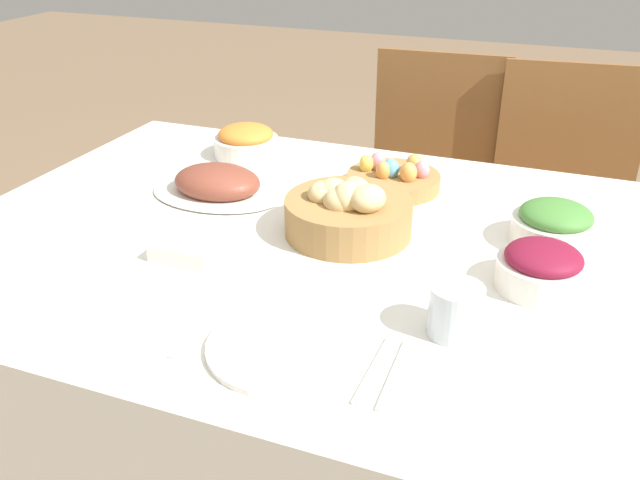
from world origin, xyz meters
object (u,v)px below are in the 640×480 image
Objects in this scene: green_salad_bowl at (554,225)px; knife at (374,369)px; ham_platter at (217,184)px; fork at (201,328)px; chair_far_center at (429,191)px; egg_basket at (394,178)px; beet_salad_bowl at (542,268)px; bread_basket at (348,212)px; spoon at (394,374)px; chair_far_right at (560,210)px; drinking_cup at (455,310)px; dinner_plate at (283,346)px; butter_dish at (186,251)px; carrot_bowl at (246,142)px.

green_salad_bowl reaches higher than knife.
fork is at bearing -64.12° from ham_platter.
egg_basket is at bearing -89.75° from chair_far_center.
knife is (-0.21, -0.50, -0.04)m from green_salad_bowl.
chair_far_center is at bearing 112.87° from beet_salad_bowl.
bread_basket is 0.45m from spoon.
chair_far_right reaches higher than beet_salad_bowl.
green_salad_bowl is at bearing 68.84° from knife.
bread_basket is 3.02× the size of drinking_cup.
spoon is 1.96× the size of drinking_cup.
fork is (-0.49, -0.50, -0.04)m from green_salad_bowl.
spoon is (0.18, -0.66, -0.02)m from egg_basket.
dinner_plate is 0.27m from drinking_cup.
butter_dish is at bearing 155.76° from spoon.
drinking_cup reaches higher than egg_basket.
dinner_plate reaches higher than spoon.
carrot_bowl is 1.98× the size of drinking_cup.
beet_salad_bowl is at bearing -11.15° from bread_basket.
spoon is 0.49m from butter_dish.
dinner_plate is (-0.35, -0.50, -0.04)m from green_salad_bowl.
dinner_plate is at bearing -124.78° from green_salad_bowl.
chair_far_center is at bearing 66.58° from ham_platter.
bread_basket is 1.54× the size of fork.
chair_far_center is 5.44× the size of carrot_bowl.
chair_far_center reaches higher than bread_basket.
butter_dish is (-0.25, -0.20, -0.03)m from bread_basket.
egg_basket is at bearing 80.37° from fork.
green_salad_bowl is 0.98× the size of carrot_bowl.
fork is 1.00× the size of spoon.
green_salad_bowl is at bearing 69.29° from spoon.
carrot_bowl is (-0.05, 0.25, 0.01)m from ham_platter.
carrot_bowl reaches higher than fork.
chair_far_center is 7.55× the size of butter_dish.
bread_basket is 2.12× the size of butter_dish.
dinner_plate is 0.34m from butter_dish.
butter_dish is (-0.28, 0.19, 0.01)m from dinner_plate.
butter_dish is (-0.51, 0.06, -0.02)m from drinking_cup.
green_salad_bowl is 1.05× the size of beet_salad_bowl.
fork is 0.24m from butter_dish.
ham_platter is at bearing 138.23° from knife.
drinking_cup is at bearing -107.99° from green_salad_bowl.
beet_salad_bowl is 0.22m from drinking_cup.
dinner_plate is at bearing -59.70° from carrot_bowl.
dinner_plate is 0.14m from fork.
chair_far_right is 1.31m from dinner_plate.
drinking_cup reaches higher than spoon.
chair_far_right is 5.44× the size of carrot_bowl.
knife is 1.00× the size of spoon.
egg_basket is at bearing 91.22° from dinner_plate.
chair_far_right is 0.79m from green_salad_bowl.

